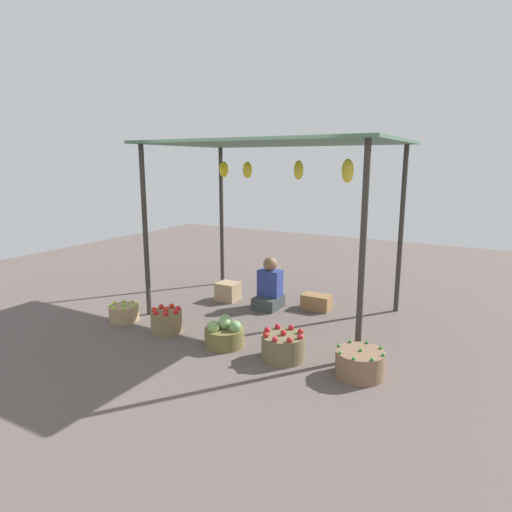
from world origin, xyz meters
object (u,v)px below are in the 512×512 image
at_px(vendor_person, 269,289).
at_px(basket_red_apples, 283,346).
at_px(basket_cabbages, 225,334).
at_px(wooden_crate_near_vendor, 316,302).
at_px(wooden_crate_stacked_rear, 228,291).
at_px(basket_green_chilies, 360,363).
at_px(basket_limes, 124,313).
at_px(basket_red_tomatoes, 167,321).

xyz_separation_m(vendor_person, basket_red_apples, (0.98, -1.53, -0.15)).
distance_m(vendor_person, basket_cabbages, 1.56).
distance_m(wooden_crate_near_vendor, wooden_crate_stacked_rear, 1.43).
bearing_deg(basket_green_chilies, wooden_crate_stacked_rear, 149.90).
xyz_separation_m(basket_cabbages, wooden_crate_stacked_rear, (-0.95, 1.54, 0.00)).
distance_m(basket_red_apples, basket_green_chilies, 0.87).
bearing_deg(basket_cabbages, wooden_crate_stacked_rear, 121.61).
xyz_separation_m(basket_limes, basket_green_chilies, (3.35, 0.01, 0.03)).
bearing_deg(basket_cabbages, basket_red_tomatoes, -179.69).
xyz_separation_m(basket_red_tomatoes, basket_green_chilies, (2.55, 0.04, -0.01)).
height_order(basket_red_tomatoes, basket_green_chilies, basket_red_tomatoes).
xyz_separation_m(basket_limes, basket_red_apples, (2.48, -0.02, 0.04)).
bearing_deg(basket_cabbages, basket_red_apples, 0.70).
bearing_deg(wooden_crate_stacked_rear, vendor_person, -0.42).
relative_size(basket_cabbages, basket_green_chilies, 0.95).
distance_m(basket_red_apples, wooden_crate_near_vendor, 1.83).
bearing_deg(basket_limes, basket_green_chilies, 0.14).
relative_size(basket_limes, basket_cabbages, 0.84).
xyz_separation_m(vendor_person, basket_green_chilies, (1.85, -1.50, -0.16)).
relative_size(vendor_person, wooden_crate_near_vendor, 1.83).
height_order(basket_limes, wooden_crate_near_vendor, basket_limes).
height_order(basket_limes, basket_red_apples, basket_red_apples).
height_order(vendor_person, basket_limes, vendor_person).
bearing_deg(basket_red_apples, wooden_crate_stacked_rear, 138.48).
xyz_separation_m(basket_cabbages, basket_red_apples, (0.78, 0.01, 0.01)).
bearing_deg(wooden_crate_near_vendor, basket_red_apples, -79.73).
relative_size(vendor_person, wooden_crate_stacked_rear, 2.34).
height_order(vendor_person, basket_green_chilies, vendor_person).
height_order(basket_red_tomatoes, basket_red_apples, basket_red_apples).
height_order(basket_limes, basket_cabbages, basket_cabbages).
bearing_deg(vendor_person, basket_cabbages, -82.57).
distance_m(basket_red_apples, wooden_crate_stacked_rear, 2.31).
distance_m(vendor_person, wooden_crate_near_vendor, 0.74).
relative_size(basket_limes, basket_green_chilies, 0.80).
relative_size(vendor_person, basket_limes, 1.92).
relative_size(vendor_person, basket_red_tomatoes, 1.94).
xyz_separation_m(vendor_person, basket_red_tomatoes, (-0.70, -1.54, -0.15)).
height_order(basket_green_chilies, wooden_crate_stacked_rear, basket_green_chilies).
height_order(basket_red_tomatoes, wooden_crate_near_vendor, basket_red_tomatoes).
height_order(basket_cabbages, wooden_crate_near_vendor, basket_cabbages).
bearing_deg(basket_cabbages, wooden_crate_near_vendor, 75.93).
xyz_separation_m(vendor_person, wooden_crate_near_vendor, (0.65, 0.28, -0.19)).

